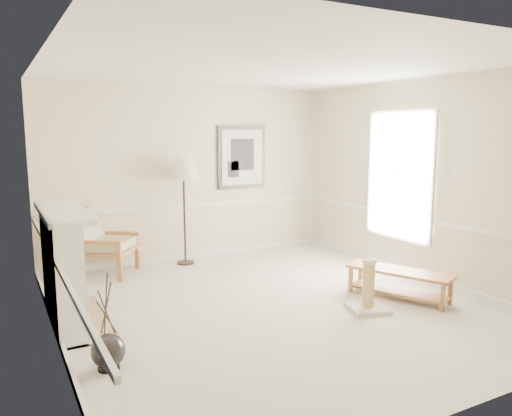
# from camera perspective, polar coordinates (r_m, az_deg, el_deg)

# --- Properties ---
(ground) EXTENTS (5.50, 5.50, 0.00)m
(ground) POSITION_cam_1_polar(r_m,az_deg,el_deg) (6.36, 1.75, -11.12)
(ground) COLOR silver
(ground) RESTS_ON ground
(room) EXTENTS (5.04, 5.54, 2.92)m
(room) POSITION_cam_1_polar(r_m,az_deg,el_deg) (6.12, 2.59, 5.98)
(room) COLOR beige
(room) RESTS_ON ground
(fireplace) EXTENTS (0.64, 1.64, 1.31)m
(fireplace) POSITION_cam_1_polar(r_m,az_deg,el_deg) (6.01, -21.18, -6.51)
(fireplace) COLOR white
(fireplace) RESTS_ON ground
(floor_vase) EXTENTS (0.31, 0.31, 0.92)m
(floor_vase) POSITION_cam_1_polar(r_m,az_deg,el_deg) (4.94, -16.54, -15.49)
(floor_vase) COLOR black
(floor_vase) RESTS_ON ground
(armchair) EXTENTS (1.11, 1.10, 1.01)m
(armchair) POSITION_cam_1_polar(r_m,az_deg,el_deg) (7.94, -17.42, -3.36)
(armchair) COLOR olive
(armchair) RESTS_ON ground
(floor_lamp) EXTENTS (0.72, 0.72, 1.75)m
(floor_lamp) POSITION_cam_1_polar(r_m,az_deg,el_deg) (8.08, -8.29, 4.18)
(floor_lamp) COLOR black
(floor_lamp) RESTS_ON ground
(bench) EXTENTS (0.92, 1.38, 0.38)m
(bench) POSITION_cam_1_polar(r_m,az_deg,el_deg) (6.81, 16.01, -7.84)
(bench) COLOR olive
(bench) RESTS_ON ground
(scratching_post) EXTENTS (0.56, 0.56, 0.64)m
(scratching_post) POSITION_cam_1_polar(r_m,az_deg,el_deg) (6.29, 12.71, -9.63)
(scratching_post) COLOR beige
(scratching_post) RESTS_ON ground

